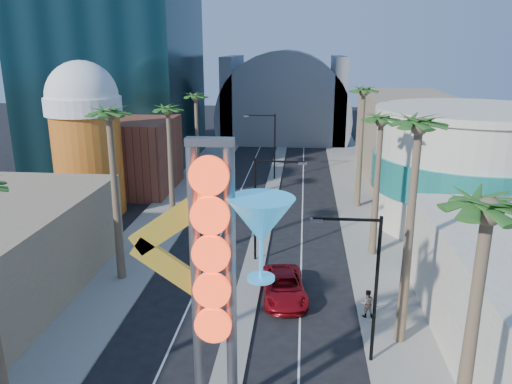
# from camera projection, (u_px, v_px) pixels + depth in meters

# --- Properties ---
(sidewalk_west) EXTENTS (5.00, 100.00, 0.15)m
(sidewalk_west) POSITION_uv_depth(u_px,v_px,m) (180.00, 198.00, 53.15)
(sidewalk_west) COLOR gray
(sidewalk_west) RESTS_ON ground
(sidewalk_east) EXTENTS (5.00, 100.00, 0.15)m
(sidewalk_east) POSITION_uv_depth(u_px,v_px,m) (361.00, 204.00, 51.40)
(sidewalk_east) COLOR gray
(sidewalk_east) RESTS_ON ground
(median) EXTENTS (1.60, 84.00, 0.15)m
(median) POSITION_uv_depth(u_px,v_px,m) (271.00, 193.00, 55.14)
(median) COLOR gray
(median) RESTS_ON ground
(brick_filler_west) EXTENTS (10.00, 10.00, 8.00)m
(brick_filler_west) POSITION_uv_depth(u_px,v_px,m) (128.00, 155.00, 55.50)
(brick_filler_west) COLOR brown
(brick_filler_west) RESTS_ON ground
(filler_east) EXTENTS (10.00, 20.00, 10.00)m
(filler_east) POSITION_uv_depth(u_px,v_px,m) (405.00, 136.00, 61.81)
(filler_east) COLOR #8F7E5C
(filler_east) RESTS_ON ground
(beer_mug) EXTENTS (7.00, 7.00, 14.50)m
(beer_mug) POSITION_uv_depth(u_px,v_px,m) (86.00, 133.00, 46.87)
(beer_mug) COLOR #C05E19
(beer_mug) RESTS_ON ground
(turquoise_building) EXTENTS (16.60, 16.60, 10.60)m
(turquoise_building) POSITION_uv_depth(u_px,v_px,m) (467.00, 168.00, 44.38)
(turquoise_building) COLOR beige
(turquoise_building) RESTS_ON ground
(canopy) EXTENTS (22.00, 16.00, 22.00)m
(canopy) POSITION_uv_depth(u_px,v_px,m) (284.00, 114.00, 86.39)
(canopy) COLOR slate
(canopy) RESTS_ON ground
(neon_sign) EXTENTS (6.53, 2.60, 12.55)m
(neon_sign) POSITION_uv_depth(u_px,v_px,m) (233.00, 270.00, 19.57)
(neon_sign) COLOR gray
(neon_sign) RESTS_ON ground
(streetlight_0) EXTENTS (3.79, 0.25, 8.00)m
(streetlight_0) POSITION_uv_depth(u_px,v_px,m) (263.00, 200.00, 36.55)
(streetlight_0) COLOR black
(streetlight_0) RESTS_ON ground
(streetlight_1) EXTENTS (3.79, 0.25, 8.00)m
(streetlight_1) POSITION_uv_depth(u_px,v_px,m) (270.00, 140.00, 59.56)
(streetlight_1) COLOR black
(streetlight_1) RESTS_ON ground
(streetlight_2) EXTENTS (3.45, 0.25, 8.00)m
(streetlight_2) POSITION_uv_depth(u_px,v_px,m) (367.00, 277.00, 24.54)
(streetlight_2) COLOR black
(streetlight_2) RESTS_ON ground
(palm_1) EXTENTS (2.40, 2.40, 12.70)m
(palm_1) POSITION_uv_depth(u_px,v_px,m) (109.00, 126.00, 31.92)
(palm_1) COLOR brown
(palm_1) RESTS_ON ground
(palm_2) EXTENTS (2.40, 2.40, 11.20)m
(palm_2) POSITION_uv_depth(u_px,v_px,m) (168.00, 117.00, 45.67)
(palm_2) COLOR brown
(palm_2) RESTS_ON ground
(palm_3) EXTENTS (2.40, 2.40, 11.20)m
(palm_3) POSITION_uv_depth(u_px,v_px,m) (196.00, 102.00, 57.12)
(palm_3) COLOR brown
(palm_3) RESTS_ON ground
(palm_4) EXTENTS (2.40, 2.40, 12.20)m
(palm_4) POSITION_uv_depth(u_px,v_px,m) (486.00, 231.00, 15.12)
(palm_4) COLOR brown
(palm_4) RESTS_ON ground
(palm_5) EXTENTS (2.40, 2.40, 13.20)m
(palm_5) POSITION_uv_depth(u_px,v_px,m) (418.00, 141.00, 24.41)
(palm_5) COLOR brown
(palm_5) RESTS_ON ground
(palm_6) EXTENTS (2.40, 2.40, 11.70)m
(palm_6) POSITION_uv_depth(u_px,v_px,m) (381.00, 129.00, 36.24)
(palm_6) COLOR brown
(palm_6) RESTS_ON ground
(palm_7) EXTENTS (2.40, 2.40, 12.70)m
(palm_7) POSITION_uv_depth(u_px,v_px,m) (363.00, 99.00, 47.44)
(palm_7) COLOR brown
(palm_7) RESTS_ON ground
(red_pickup) EXTENTS (3.46, 6.16, 1.63)m
(red_pickup) POSITION_uv_depth(u_px,v_px,m) (284.00, 287.00, 32.17)
(red_pickup) COLOR maroon
(red_pickup) RESTS_ON ground
(pedestrian_b) EXTENTS (0.89, 0.72, 1.72)m
(pedestrian_b) POSITION_uv_depth(u_px,v_px,m) (367.00, 303.00, 29.71)
(pedestrian_b) COLOR gray
(pedestrian_b) RESTS_ON sidewalk_east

